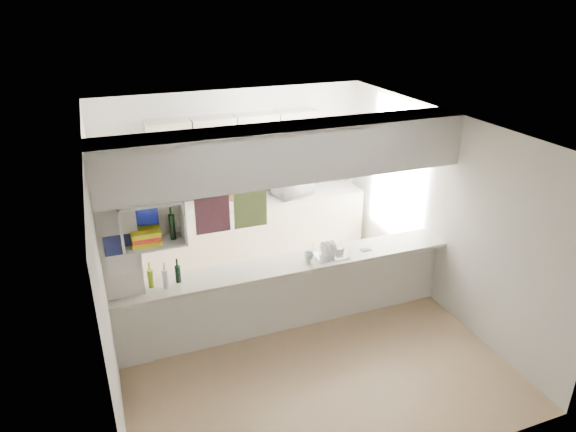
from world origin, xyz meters
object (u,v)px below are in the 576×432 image
bowl (292,173)px  dish_rack (331,250)px  wine_bottles (158,278)px  microwave (292,185)px

bowl → dish_rack: bearing=-98.1°
dish_rack → wine_bottles: bearing=-179.0°
bowl → dish_rack: (-0.30, -2.12, -0.27)m
microwave → dish_rack: bearing=65.6°
bowl → microwave: bearing=-85.3°
microwave → wine_bottles: (-2.40, -2.08, -0.05)m
dish_rack → wine_bottles: (-2.10, 0.01, 0.03)m
bowl → wine_bottles: bearing=-138.7°
dish_rack → wine_bottles: 2.10m
dish_rack → wine_bottles: wine_bottles is taller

